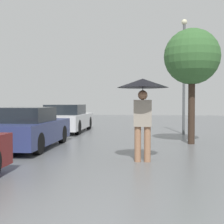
# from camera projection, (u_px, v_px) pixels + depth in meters

# --- Properties ---
(pedestrian) EXTENTS (1.18, 1.18, 1.92)m
(pedestrian) POSITION_uv_depth(u_px,v_px,m) (143.00, 94.00, 7.17)
(pedestrian) COLOR #9E7051
(pedestrian) RESTS_ON ground_plane
(parked_car_middle) EXTENTS (1.77, 3.89, 1.23)m
(parked_car_middle) POSITION_uv_depth(u_px,v_px,m) (26.00, 129.00, 9.42)
(parked_car_middle) COLOR navy
(parked_car_middle) RESTS_ON ground_plane
(parked_car_farthest) EXTENTS (1.79, 4.27, 1.26)m
(parked_car_farthest) POSITION_uv_depth(u_px,v_px,m) (67.00, 119.00, 14.54)
(parked_car_farthest) COLOR silver
(parked_car_farthest) RESTS_ON ground_plane
(tree) EXTENTS (1.83, 1.83, 3.79)m
(tree) POSITION_uv_depth(u_px,v_px,m) (192.00, 57.00, 10.20)
(tree) COLOR #38281E
(tree) RESTS_ON ground_plane
(street_lamp) EXTENTS (0.24, 0.24, 4.90)m
(street_lamp) POSITION_uv_depth(u_px,v_px,m) (184.00, 68.00, 13.29)
(street_lamp) COLOR #515456
(street_lamp) RESTS_ON ground_plane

